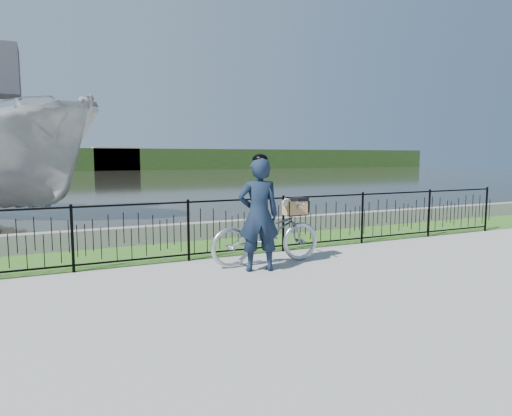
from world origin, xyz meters
TOP-DOWN VIEW (x-y plane):
  - ground at (0.00, 0.00)m, footprint 120.00×120.00m
  - grass_strip at (0.00, 2.60)m, footprint 60.00×2.00m
  - water at (0.00, 33.00)m, footprint 120.00×120.00m
  - quay_wall at (0.00, 3.60)m, footprint 60.00×0.30m
  - fence at (0.00, 1.60)m, footprint 14.00×0.06m
  - far_treeline at (0.00, 60.00)m, footprint 120.00×6.00m
  - far_building_right at (6.00, 58.50)m, footprint 6.00×3.00m
  - bicycle_rig at (0.21, 0.78)m, footprint 2.12×0.74m
  - cyclist at (-0.14, 0.39)m, footprint 0.79×0.61m

SIDE VIEW (x-z plane):
  - ground at x=0.00m, z-range 0.00..0.00m
  - water at x=0.00m, z-range 0.00..0.00m
  - grass_strip at x=0.00m, z-range 0.00..0.01m
  - quay_wall at x=0.00m, z-range 0.00..0.40m
  - bicycle_rig at x=0.21m, z-range -0.04..1.17m
  - fence at x=0.00m, z-range 0.00..1.15m
  - cyclist at x=-0.14m, z-range -0.02..1.97m
  - far_treeline at x=0.00m, z-range 0.00..3.00m
  - far_building_right at x=6.00m, z-range 0.00..3.20m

